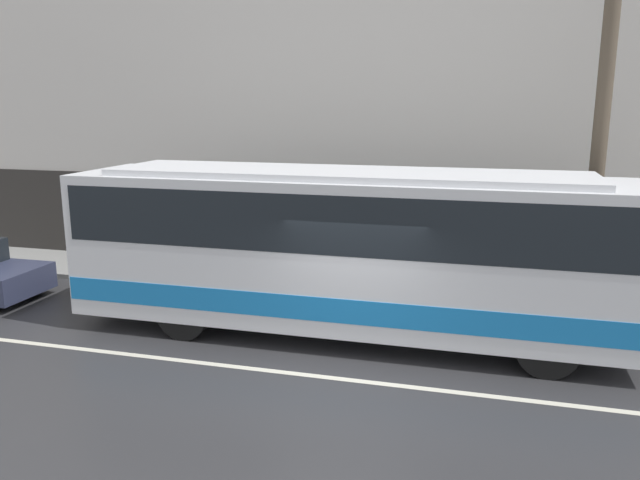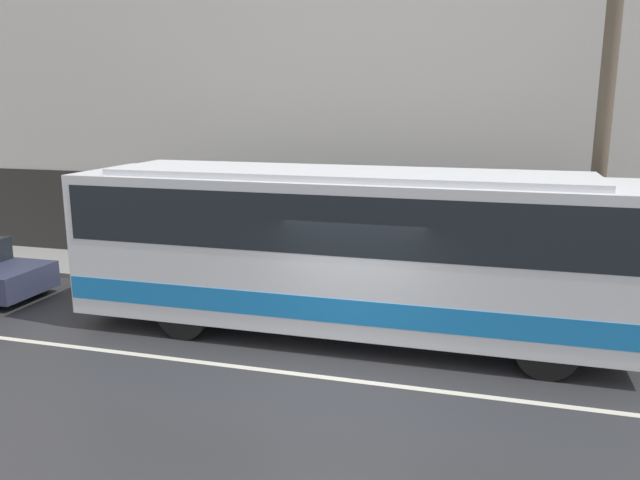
{
  "view_description": "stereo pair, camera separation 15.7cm",
  "coord_description": "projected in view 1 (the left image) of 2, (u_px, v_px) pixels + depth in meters",
  "views": [
    {
      "loc": [
        2.15,
        -9.42,
        4.53
      ],
      "look_at": [
        -0.94,
        2.07,
        1.89
      ],
      "focal_mm": 35.0,
      "sensor_mm": 36.0,
      "label": 1
    },
    {
      "loc": [
        2.3,
        -9.38,
        4.53
      ],
      "look_at": [
        -0.94,
        2.07,
        1.89
      ],
      "focal_mm": 35.0,
      "sensor_mm": 36.0,
      "label": 2
    }
  ],
  "objects": [
    {
      "name": "utility_pole_near",
      "position": [
        602.0,
        114.0,
        12.55
      ],
      "size": [
        0.31,
        0.31,
        8.35
      ],
      "color": "brown",
      "rests_on": "sidewalk"
    },
    {
      "name": "transit_bus",
      "position": [
        345.0,
        244.0,
        12.08
      ],
      "size": [
        10.7,
        2.51,
        3.27
      ],
      "color": "silver",
      "rests_on": "ground_plane"
    },
    {
      "name": "ground_plane",
      "position": [
        342.0,
        379.0,
        10.41
      ],
      "size": [
        60.0,
        60.0,
        0.0
      ],
      "primitive_type": "plane",
      "color": "#2D2D30"
    },
    {
      "name": "sidewalk",
      "position": [
        390.0,
        288.0,
        15.29
      ],
      "size": [
        60.0,
        2.37,
        0.12
      ],
      "color": "gray",
      "rests_on": "ground_plane"
    },
    {
      "name": "pedestrian_waiting",
      "position": [
        353.0,
        258.0,
        15.05
      ],
      "size": [
        0.36,
        0.36,
        1.58
      ],
      "color": "navy",
      "rests_on": "sidewalk"
    },
    {
      "name": "lane_stripe",
      "position": [
        342.0,
        379.0,
        10.41
      ],
      "size": [
        54.0,
        0.14,
        0.01
      ],
      "color": "beige",
      "rests_on": "ground_plane"
    },
    {
      "name": "building_facade",
      "position": [
        403.0,
        87.0,
        15.49
      ],
      "size": [
        60.0,
        0.35,
        10.16
      ],
      "color": "silver",
      "rests_on": "ground_plane"
    }
  ]
}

